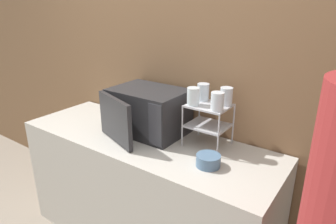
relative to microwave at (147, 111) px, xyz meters
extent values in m
cube|color=brown|center=(0.05, 0.27, 0.24)|extent=(8.00, 0.06, 2.60)
cube|color=#B7B2A8|center=(0.05, -0.10, -0.61)|extent=(1.92, 0.66, 0.90)
cube|color=#262628|center=(0.00, 0.02, 0.00)|extent=(0.53, 0.38, 0.32)
cube|color=#B7B2A8|center=(-0.05, -0.17, 0.00)|extent=(0.38, 0.01, 0.28)
cube|color=#333338|center=(0.21, -0.17, 0.00)|extent=(0.10, 0.01, 0.28)
cube|color=#262628|center=(-0.07, -0.25, 0.00)|extent=(0.40, 0.16, 0.31)
cylinder|color=#B2B2B7|center=(0.33, -0.05, -0.02)|extent=(0.01, 0.01, 0.28)
cylinder|color=#B2B2B7|center=(0.59, -0.05, -0.02)|extent=(0.01, 0.01, 0.28)
cylinder|color=#B2B2B7|center=(0.33, 0.17, -0.02)|extent=(0.01, 0.01, 0.28)
cylinder|color=#B2B2B7|center=(0.59, 0.17, -0.02)|extent=(0.01, 0.01, 0.28)
cube|color=#B2B2B7|center=(0.46, 0.06, -0.02)|extent=(0.26, 0.22, 0.01)
cube|color=#B2B2B7|center=(0.46, 0.06, 0.12)|extent=(0.26, 0.22, 0.01)
cylinder|color=silver|center=(0.38, 0.00, 0.18)|extent=(0.08, 0.08, 0.11)
cylinder|color=silver|center=(0.55, 0.13, 0.18)|extent=(0.08, 0.08, 0.11)
cylinder|color=silver|center=(0.55, 0.00, 0.18)|extent=(0.08, 0.08, 0.11)
cylinder|color=silver|center=(0.38, 0.13, 0.18)|extent=(0.08, 0.08, 0.11)
cylinder|color=slate|center=(0.60, -0.17, -0.16)|extent=(0.08, 0.08, 0.01)
cylinder|color=slate|center=(0.60, -0.17, -0.13)|extent=(0.14, 0.14, 0.07)
camera|label=1|loc=(1.30, -1.55, 0.74)|focal=32.00mm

